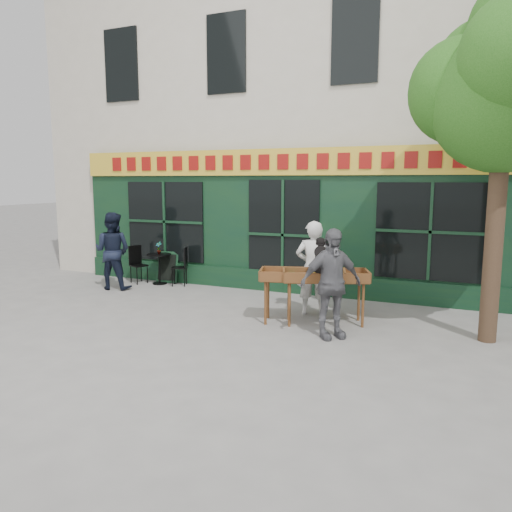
# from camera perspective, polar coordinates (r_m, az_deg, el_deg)

# --- Properties ---
(ground) EXTENTS (80.00, 80.00, 0.00)m
(ground) POSITION_cam_1_polar(r_m,az_deg,el_deg) (9.63, -1.76, -6.97)
(ground) COLOR slate
(ground) RESTS_ON ground
(building) EXTENTS (14.00, 7.26, 10.00)m
(building) POSITION_cam_1_polar(r_m,az_deg,el_deg) (15.08, 8.30, 17.68)
(building) COLOR beige
(building) RESTS_ON ground
(street_tree) EXTENTS (3.05, 2.90, 5.60)m
(street_tree) POSITION_cam_1_polar(r_m,az_deg,el_deg) (8.88, 26.89, 17.55)
(street_tree) COLOR #382619
(street_tree) RESTS_ON ground
(book_cart_center) EXTENTS (1.61, 1.00, 0.99)m
(book_cart_center) POSITION_cam_1_polar(r_m,az_deg,el_deg) (9.11, 5.32, -2.60)
(book_cart_center) COLOR brown
(book_cart_center) RESTS_ON ground
(dog) EXTENTS (0.49, 0.67, 0.60)m
(dog) POSITION_cam_1_polar(r_m,az_deg,el_deg) (8.88, 7.41, 0.13)
(dog) COLOR black
(dog) RESTS_ON book_cart_center
(woman) EXTENTS (0.76, 0.60, 1.83)m
(woman) POSITION_cam_1_polar(r_m,az_deg,el_deg) (9.70, 6.52, -1.37)
(woman) COLOR silver
(woman) RESTS_ON ground
(book_cart_right) EXTENTS (1.62, 1.12, 0.99)m
(book_cart_right) POSITION_cam_1_polar(r_m,az_deg,el_deg) (9.10, 7.93, -2.66)
(book_cart_right) COLOR brown
(book_cart_right) RESTS_ON ground
(man_right) EXTENTS (1.10, 1.04, 1.83)m
(man_right) POSITION_cam_1_polar(r_m,az_deg,el_deg) (8.29, 8.55, -3.13)
(man_right) COLOR #56565B
(man_right) RESTS_ON ground
(bistro_table) EXTENTS (0.60, 0.60, 0.76)m
(bistro_table) POSITION_cam_1_polar(r_m,az_deg,el_deg) (12.73, -11.00, -0.76)
(bistro_table) COLOR black
(bistro_table) RESTS_ON ground
(bistro_chair_left) EXTENTS (0.48, 0.47, 0.95)m
(bistro_chair_left) POSITION_cam_1_polar(r_m,az_deg,el_deg) (13.04, -13.46, -0.55)
(bistro_chair_left) COLOR black
(bistro_chair_left) RESTS_ON ground
(bistro_chair_right) EXTENTS (0.47, 0.47, 0.95)m
(bistro_chair_right) POSITION_cam_1_polar(r_m,az_deg,el_deg) (12.45, -8.38, -0.83)
(bistro_chair_right) COLOR black
(bistro_chair_right) RESTS_ON ground
(potted_plant) EXTENTS (0.18, 0.13, 0.31)m
(potted_plant) POSITION_cam_1_polar(r_m,az_deg,el_deg) (12.67, -11.05, 0.92)
(potted_plant) COLOR gray
(potted_plant) RESTS_ON bistro_table
(man_left) EXTENTS (1.02, 0.87, 1.84)m
(man_left) POSITION_cam_1_polar(r_m,az_deg,el_deg) (12.38, -16.08, 0.57)
(man_left) COLOR black
(man_left) RESTS_ON ground
(chalkboard) EXTENTS (0.58, 0.27, 0.79)m
(chalkboard) POSITION_cam_1_polar(r_m,az_deg,el_deg) (12.89, -10.11, -1.26)
(chalkboard) COLOR black
(chalkboard) RESTS_ON ground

